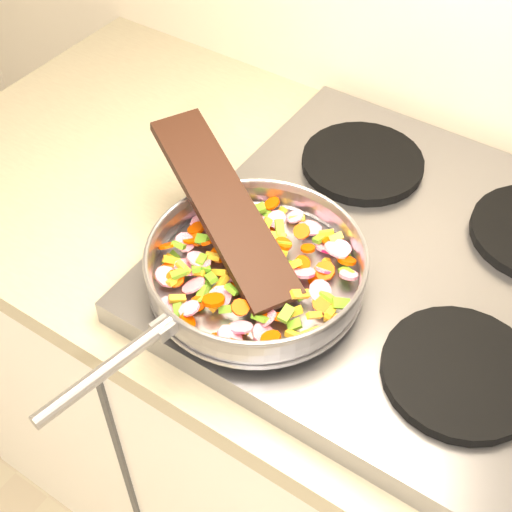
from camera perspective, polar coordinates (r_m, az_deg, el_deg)
The scene contains 7 objects.
cooktop at distance 1.02m, azimuth 11.59°, elevation -0.85°, with size 0.60×0.60×0.04m, color #939399.
grate_fl at distance 0.95m, azimuth 0.66°, elevation -1.46°, with size 0.19×0.19×0.02m, color black.
grate_fr at distance 0.89m, azimuth 16.04°, elevation -8.92°, with size 0.19×0.19×0.02m, color black.
grate_bl at distance 1.13m, azimuth 8.52°, elevation 7.42°, with size 0.19×0.19×0.02m, color black.
saute_pan at distance 0.91m, azimuth -0.12°, elevation -0.81°, with size 0.32×0.49×0.05m.
vegetable_heap at distance 0.92m, azimuth -0.43°, elevation -1.10°, with size 0.27×0.27×0.05m.
wooden_spatula at distance 0.94m, azimuth -2.62°, elevation 4.05°, with size 0.32×0.07×0.02m, color black.
Camera 1 is at (-0.50, 0.99, 1.66)m, focal length 50.00 mm.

